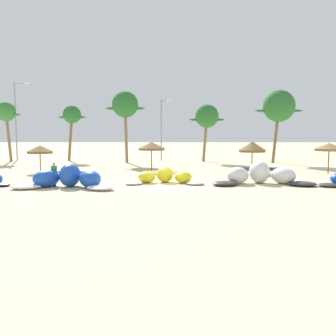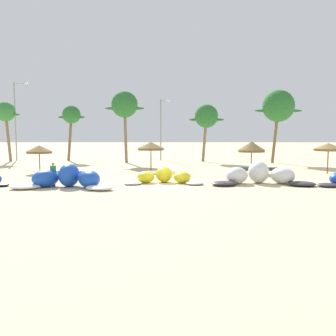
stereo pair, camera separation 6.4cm
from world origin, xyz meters
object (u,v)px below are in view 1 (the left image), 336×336
object	(u,v)px
beach_umbrella_near_van	(40,149)
palm_center_right	(279,106)
lamppost_west	(17,117)
palm_left	(72,116)
lamppost_west_center	(162,126)
kite_left_of_center	(165,177)
beach_umbrella_near_palms	(252,147)
palm_leftmost	(6,113)
kite_center	(260,175)
kite_left	(68,178)
beach_umbrella_middle	(152,146)
palm_center_left	(207,117)
beach_umbrella_outermost	(329,147)
person_near_kites	(54,174)
palm_left_of_gap	(125,105)

from	to	relation	value
beach_umbrella_near_van	palm_center_right	world-z (taller)	palm_center_right
lamppost_west	palm_left	bearing A→B (deg)	-9.19
lamppost_west_center	kite_left_of_center	bearing A→B (deg)	-88.58
beach_umbrella_near_palms	palm_leftmost	xyz separation A→B (m)	(-28.80, 13.87, 3.90)
kite_center	kite_left	bearing A→B (deg)	-172.27
beach_umbrella_middle	palm_leftmost	distance (m)	23.21
beach_umbrella_near_van	lamppost_west_center	size ratio (longest dim) A/B	0.31
palm_left	palm_center_left	xyz separation A→B (m)	(17.89, -1.56, -0.21)
palm_left	palm_center_right	xyz separation A→B (m)	(26.47, -3.87, 0.95)
beach_umbrella_middle	beach_umbrella_outermost	size ratio (longest dim) A/B	1.01
palm_center_left	lamppost_west_center	xyz separation A→B (m)	(-5.84, 2.20, -1.19)
lamppost_west	kite_left	bearing A→B (deg)	-61.62
kite_left_of_center	kite_center	world-z (taller)	kite_center
kite_left	palm_center_right	distance (m)	29.81
kite_left	beach_umbrella_outermost	distance (m)	22.87
kite_center	beach_umbrella_middle	size ratio (longest dim) A/B	2.71
person_near_kites	palm_center_right	size ratio (longest dim) A/B	0.18
kite_left	palm_leftmost	world-z (taller)	palm_leftmost
beach_umbrella_middle	beach_umbrella_near_van	bearing A→B (deg)	-171.24
person_near_kites	kite_left	bearing A→B (deg)	-30.81
kite_left_of_center	kite_center	distance (m)	6.92
person_near_kites	lamppost_west_center	world-z (taller)	lamppost_west_center
beach_umbrella_middle	palm_center_right	bearing A→B (deg)	32.50
palm_leftmost	palm_left_of_gap	world-z (taller)	palm_left_of_gap
palm_left_of_gap	palm_center_right	size ratio (longest dim) A/B	0.98
beach_umbrella_near_palms	palm_left_of_gap	world-z (taller)	palm_left_of_gap
kite_left	palm_leftmost	xyz separation A→B (m)	(-14.30, 23.30, 5.69)
lamppost_west	lamppost_west_center	world-z (taller)	lamppost_west
beach_umbrella_near_van	palm_left	size ratio (longest dim) A/B	0.34
kite_center	beach_umbrella_near_palms	xyz separation A→B (m)	(1.13, 7.61, 1.78)
beach_umbrella_outermost	palm_center_left	xyz separation A→B (m)	(-9.44, 14.73, 3.37)
palm_left_of_gap	lamppost_west_center	distance (m)	6.74
palm_leftmost	palm_left	size ratio (longest dim) A/B	1.05
person_near_kites	palm_center_left	distance (m)	26.39
palm_left	palm_leftmost	bearing A→B (deg)	-169.97
palm_center_right	palm_left	bearing A→B (deg)	171.68
beach_umbrella_near_palms	palm_left_of_gap	size ratio (longest dim) A/B	0.33
beach_umbrella_outermost	palm_left_of_gap	world-z (taller)	palm_left_of_gap
beach_umbrella_middle	lamppost_west_center	distance (m)	14.40
beach_umbrella_near_palms	person_near_kites	size ratio (longest dim) A/B	1.78
beach_umbrella_middle	lamppost_west	world-z (taller)	lamppost_west
person_near_kites	beach_umbrella_middle	bearing A→B (deg)	59.21
beach_umbrella_near_van	palm_left	xyz separation A→B (m)	(-0.93, 15.16, 3.85)
beach_umbrella_outermost	lamppost_west_center	size ratio (longest dim) A/B	0.34
beach_umbrella_near_van	beach_umbrella_near_palms	xyz separation A→B (m)	(19.72, -0.15, 0.24)
beach_umbrella_middle	lamppost_west_center	bearing A→B (deg)	86.79
kite_left_of_center	lamppost_west_center	xyz separation A→B (m)	(-0.57, 23.16, 4.15)
palm_leftmost	lamppost_west_center	bearing A→B (deg)	5.90
palm_leftmost	lamppost_west_center	xyz separation A→B (m)	(20.20, 2.09, -1.70)
beach_umbrella_near_palms	person_near_kites	world-z (taller)	beach_umbrella_near_palms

